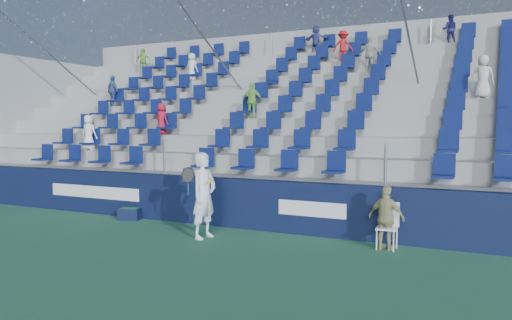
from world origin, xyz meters
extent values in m
plane|color=#31734D|center=(0.00, 0.00, 0.00)|extent=(70.00, 70.00, 0.00)
cube|color=#0F1637|center=(0.00, 3.15, 0.60)|extent=(24.00, 0.30, 1.20)
cube|color=white|center=(-5.00, 2.99, 0.62)|extent=(3.20, 0.02, 0.34)
cube|color=white|center=(1.50, 2.99, 0.62)|extent=(1.60, 0.02, 0.34)
cube|color=gray|center=(0.00, 3.72, 0.60)|extent=(24.00, 0.85, 1.20)
cube|color=gray|center=(0.00, 4.57, 0.85)|extent=(24.00, 0.85, 1.70)
cube|color=gray|center=(0.00, 5.42, 1.10)|extent=(24.00, 0.85, 2.20)
cube|color=gray|center=(0.00, 6.28, 1.35)|extent=(24.00, 0.85, 2.70)
cube|color=gray|center=(0.00, 7.12, 1.60)|extent=(24.00, 0.85, 3.20)
cube|color=gray|center=(0.00, 7.97, 1.85)|extent=(24.00, 0.85, 3.70)
cube|color=gray|center=(0.00, 8.82, 2.10)|extent=(24.00, 0.85, 4.20)
cube|color=gray|center=(0.00, 9.68, 2.35)|extent=(24.00, 0.85, 4.70)
cube|color=gray|center=(0.00, 10.52, 2.60)|extent=(24.00, 0.85, 5.20)
cube|color=gray|center=(0.00, 11.20, 3.10)|extent=(24.00, 0.50, 6.20)
cube|color=gray|center=(-11.85, 7.12, 2.60)|extent=(0.30, 7.65, 5.20)
cube|color=#0D1950|center=(0.00, 3.72, 1.55)|extent=(16.05, 0.50, 0.70)
cube|color=#0D1950|center=(0.00, 4.57, 2.05)|extent=(16.05, 0.50, 0.70)
cube|color=#0D1950|center=(0.00, 5.42, 2.55)|extent=(16.05, 0.50, 0.70)
cube|color=#0D1950|center=(0.00, 6.28, 3.05)|extent=(16.05, 0.50, 0.70)
cube|color=#0D1950|center=(0.00, 7.12, 3.55)|extent=(16.05, 0.50, 0.70)
cube|color=#0D1950|center=(0.00, 7.97, 4.05)|extent=(16.05, 0.50, 0.70)
cube|color=#0D1950|center=(0.00, 8.82, 4.55)|extent=(16.05, 0.50, 0.70)
cube|color=#0D1950|center=(0.00, 9.68, 5.05)|extent=(16.05, 0.50, 0.70)
cube|color=#0D1950|center=(0.00, 10.52, 5.55)|extent=(16.05, 0.50, 0.70)
cylinder|color=gray|center=(-3.00, 7.12, 4.35)|extent=(0.06, 7.68, 4.55)
cylinder|color=gray|center=(3.00, 7.12, 4.35)|extent=(0.06, 7.68, 4.55)
cylinder|color=gray|center=(-9.80, 7.12, 4.35)|extent=(0.06, 7.68, 4.55)
imported|color=beige|center=(4.80, 7.08, 3.78)|extent=(0.62, 0.45, 1.16)
imported|color=#85CA51|center=(-1.61, 6.23, 3.26)|extent=(0.69, 0.36, 1.12)
imported|color=#8CC44E|center=(-8.51, 9.62, 5.24)|extent=(0.68, 0.41, 1.08)
imported|color=#445895|center=(-7.93, 7.08, 3.79)|extent=(0.74, 0.48, 1.17)
imported|color=white|center=(-5.50, 8.77, 4.74)|extent=(0.57, 0.41, 1.08)
imported|color=#B8B2A6|center=(1.38, 8.77, 4.78)|extent=(0.69, 0.30, 1.17)
imported|color=#3A4180|center=(-1.06, 10.47, 5.71)|extent=(0.97, 0.38, 1.02)
imported|color=white|center=(-6.66, 4.52, 2.27)|extent=(0.58, 0.39, 1.14)
imported|color=#1C1A50|center=(3.64, 10.47, 5.69)|extent=(0.50, 0.40, 0.98)
imported|color=red|center=(0.23, 9.62, 5.25)|extent=(0.72, 0.43, 1.10)
imported|color=#AC172D|center=(-4.40, 5.38, 2.70)|extent=(0.56, 0.44, 1.01)
imported|color=white|center=(-0.59, 1.79, 0.95)|extent=(0.54, 0.75, 1.91)
cylinder|color=navy|center=(-0.84, 1.54, 1.12)|extent=(0.03, 0.03, 0.28)
torus|color=black|center=(-0.84, 1.54, 1.42)|extent=(0.30, 0.17, 0.28)
plane|color=#262626|center=(-0.84, 1.54, 1.42)|extent=(0.30, 0.16, 0.29)
sphere|color=#CBD832|center=(-0.34, 1.59, 1.27)|extent=(0.07, 0.07, 0.07)
sphere|color=#CBD832|center=(-0.34, 1.65, 1.30)|extent=(0.07, 0.07, 0.07)
cube|color=white|center=(3.27, 2.55, 0.43)|extent=(0.45, 0.45, 0.04)
cube|color=white|center=(3.27, 2.75, 0.68)|extent=(0.41, 0.08, 0.51)
cylinder|color=white|center=(3.10, 2.38, 0.21)|extent=(0.03, 0.03, 0.41)
cylinder|color=white|center=(3.43, 2.38, 0.21)|extent=(0.03, 0.03, 0.41)
cylinder|color=white|center=(3.10, 2.72, 0.21)|extent=(0.03, 0.03, 0.41)
cylinder|color=white|center=(3.43, 2.72, 0.21)|extent=(0.03, 0.03, 0.41)
imported|color=tan|center=(3.27, 2.50, 0.65)|extent=(0.82, 0.50, 1.31)
cube|color=#0D1532|center=(-3.51, 2.75, 0.15)|extent=(0.64, 0.51, 0.30)
cube|color=#1E662D|center=(-3.51, 2.75, 0.22)|extent=(0.51, 0.39, 0.18)
camera|label=1|loc=(5.28, -7.52, 2.50)|focal=35.00mm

